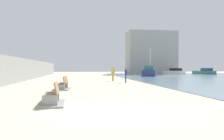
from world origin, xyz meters
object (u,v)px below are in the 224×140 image
object	(u,v)px
boat_distant	(150,72)
boat_outer	(173,72)
bench_far	(63,86)
boat_far_left	(204,72)
bench_near	(52,99)
person_walking	(126,74)
person_standing	(113,72)

from	to	relation	value
boat_distant	boat_outer	xyz separation A→B (m)	(8.59, 9.00, -0.20)
bench_far	boat_distant	xyz separation A→B (m)	(14.45, 23.99, 0.56)
boat_far_left	boat_outer	distance (m)	8.24
bench_near	boat_outer	distance (m)	45.95
bench_near	boat_distant	bearing A→B (deg)	64.87
bench_far	person_walking	distance (m)	8.70
bench_near	boat_outer	xyz separation A→B (m)	(23.02, 39.76, 0.36)
person_standing	boat_distant	size ratio (longest dim) A/B	0.27
bench_near	boat_outer	size ratio (longest dim) A/B	0.35
bench_near	boat_distant	size ratio (longest dim) A/B	0.32
bench_far	boat_distant	size ratio (longest dim) A/B	0.33
bench_near	boat_far_left	world-z (taller)	boat_far_left
person_standing	boat_outer	bearing A→B (deg)	52.58
person_walking	person_standing	bearing A→B (deg)	103.67
bench_far	boat_far_left	bearing A→B (deg)	47.14
bench_far	person_walking	size ratio (longest dim) A/B	1.33
boat_far_left	boat_outer	world-z (taller)	boat_far_left
boat_distant	boat_far_left	world-z (taller)	boat_distant
person_walking	boat_distant	size ratio (longest dim) A/B	0.25
boat_far_left	boat_distant	bearing A→B (deg)	-150.04
boat_distant	boat_far_left	distance (m)	19.40
person_standing	bench_near	bearing A→B (deg)	-107.48
boat_far_left	boat_outer	bearing A→B (deg)	-175.21
bench_far	boat_far_left	xyz separation A→B (m)	(31.25, 33.67, 0.36)
boat_distant	person_standing	bearing A→B (deg)	-122.85
boat_distant	boat_far_left	xyz separation A→B (m)	(16.81, 9.69, -0.20)
person_standing	boat_far_left	distance (m)	35.44
person_walking	person_standing	world-z (taller)	person_standing
person_walking	boat_outer	world-z (taller)	person_walking
boat_outer	person_standing	bearing A→B (deg)	-127.42
boat_far_left	person_walking	bearing A→B (deg)	-132.59
bench_near	person_walking	world-z (taller)	person_walking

